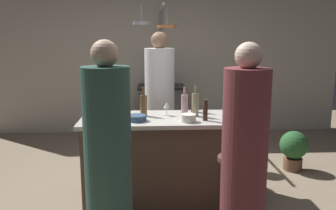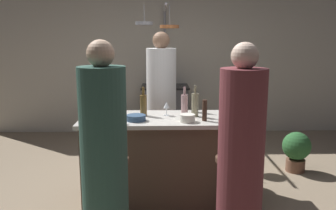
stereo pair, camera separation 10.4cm
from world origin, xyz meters
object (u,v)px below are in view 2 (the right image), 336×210
object	(u,v)px
wine_bottle_dark	(195,102)
mixing_bowl_ceramic	(187,118)
bar_stool_left	(115,191)
pepper_mill	(205,110)
bar_stool_right	(229,190)
wine_bottle_amber	(143,105)
guest_left	(104,160)
wine_glass_near_left_guest	(226,103)
wine_glass_by_chef	(167,106)
guest_right	(241,160)
chef	(161,107)
mixing_bowl_steel	(98,113)
mixing_bowl_blue	(136,118)
wine_bottle_rose	(184,104)
wine_bottle_green	(100,108)
wine_bottle_white	(195,104)
wine_glass_near_right_guest	(120,113)
stove_range	(165,111)
potted_plant	(296,149)

from	to	relation	value
wine_bottle_dark	mixing_bowl_ceramic	xyz separation A→B (m)	(-0.12, -0.46, -0.08)
bar_stool_left	pepper_mill	size ratio (longest dim) A/B	3.24
bar_stool_right	wine_bottle_amber	size ratio (longest dim) A/B	2.24
guest_left	wine_bottle_dark	world-z (taller)	guest_left
wine_bottle_amber	wine_glass_near_left_guest	world-z (taller)	wine_bottle_amber
bar_stool_left	wine_glass_by_chef	distance (m)	1.06
guest_right	chef	bearing A→B (deg)	107.78
bar_stool_left	mixing_bowl_steel	world-z (taller)	mixing_bowl_steel
wine_glass_near_left_guest	mixing_bowl_blue	world-z (taller)	wine_glass_near_left_guest
guest_left	wine_bottle_rose	bearing A→B (deg)	57.70
wine_glass_near_left_guest	mixing_bowl_blue	xyz separation A→B (m)	(-0.96, -0.37, -0.08)
pepper_mill	wine_glass_by_chef	bearing A→B (deg)	146.08
pepper_mill	wine_bottle_dark	xyz separation A→B (m)	(-0.06, 0.41, 0.01)
wine_glass_near_left_guest	guest_left	bearing A→B (deg)	-133.93
bar_stool_right	wine_bottle_green	size ratio (longest dim) A/B	2.08
bar_stool_left	wine_bottle_rose	distance (m)	1.18
bar_stool_left	bar_stool_right	world-z (taller)	same
guest_left	wine_bottle_green	xyz separation A→B (m)	(-0.16, 0.86, 0.24)
mixing_bowl_ceramic	mixing_bowl_steel	bearing A→B (deg)	164.70
wine_bottle_green	bar_stool_right	bearing A→B (deg)	-22.74
wine_bottle_rose	wine_bottle_dark	world-z (taller)	same
wine_bottle_amber	mixing_bowl_steel	world-z (taller)	wine_bottle_amber
guest_right	mixing_bowl_steel	xyz separation A→B (m)	(-1.27, 1.03, 0.15)
wine_bottle_dark	wine_bottle_green	bearing A→B (deg)	-159.40
guest_left	wine_bottle_white	world-z (taller)	guest_left
wine_glass_near_right_guest	mixing_bowl_ceramic	world-z (taller)	wine_glass_near_right_guest
guest_left	wine_bottle_dark	bearing A→B (deg)	56.43
chef	guest_right	world-z (taller)	chef
wine_bottle_green	mixing_bowl_steel	xyz separation A→B (m)	(-0.06, 0.16, -0.09)
bar_stool_left	wine_bottle_amber	world-z (taller)	wine_bottle_amber
pepper_mill	chef	bearing A→B (deg)	111.63
guest_left	wine_bottle_green	bearing A→B (deg)	100.63
wine_glass_near_left_guest	mixing_bowl_steel	bearing A→B (deg)	-172.67
guest_left	wine_bottle_white	bearing A→B (deg)	51.88
wine_glass_by_chef	mixing_bowl_steel	xyz separation A→B (m)	(-0.72, -0.04, -0.07)
wine_bottle_rose	wine_glass_near_right_guest	bearing A→B (deg)	-148.96
mixing_bowl_blue	pepper_mill	bearing A→B (deg)	-1.53
wine_bottle_dark	wine_bottle_white	bearing A→B (deg)	-95.26
guest_left	wine_glass_by_chef	distance (m)	1.19
wine_bottle_rose	wine_glass_near_right_guest	size ratio (longest dim) A/B	2.05
pepper_mill	mixing_bowl_steel	distance (m)	1.11
wine_bottle_dark	mixing_bowl_steel	world-z (taller)	wine_bottle_dark
bar_stool_right	wine_bottle_rose	bearing A→B (deg)	115.72
bar_stool_left	mixing_bowl_blue	distance (m)	0.75
pepper_mill	mixing_bowl_ceramic	world-z (taller)	pepper_mill
stove_range	wine_bottle_green	size ratio (longest dim) A/B	2.73
stove_range	potted_plant	world-z (taller)	stove_range
guest_right	wine_bottle_white	size ratio (longest dim) A/B	5.16
chef	wine_bottle_amber	world-z (taller)	chef
guest_right	wine_bottle_green	world-z (taller)	guest_right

